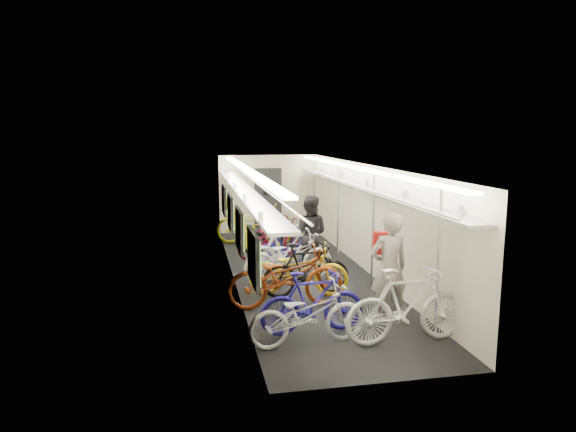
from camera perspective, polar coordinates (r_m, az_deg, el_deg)
name	(u,v)px	position (r m, az deg, el deg)	size (l,w,h in m)	color
train_car_shell	(280,197)	(11.66, -0.90, 2.18)	(10.00, 10.00, 10.00)	black
bicycle_0	(307,315)	(7.66, 2.16, -10.90)	(0.62, 1.78, 0.93)	silver
bicycle_1	(312,302)	(8.08, 2.73, -9.55)	(0.47, 1.67, 1.00)	#22178E
bicycle_2	(286,277)	(9.19, -0.21, -6.83)	(0.74, 2.11, 1.11)	maroon
bicycle_3	(306,270)	(9.81, 2.07, -5.97)	(0.49, 1.74, 1.05)	black
bicycle_4	(298,270)	(9.88, 1.16, -5.99)	(0.67, 1.91, 1.00)	yellow
bicycle_5	(286,251)	(11.12, -0.24, -3.86)	(0.54, 1.90, 1.14)	silver
bicycle_6	(289,257)	(10.81, 0.07, -4.55)	(0.68, 1.96, 1.03)	silver
bicycle_7	(287,247)	(11.86, -0.08, -3.49)	(0.45, 1.59, 0.95)	navy
bicycle_8	(272,238)	(12.78, -1.74, -2.43)	(0.67, 1.92, 1.01)	maroon
bicycle_9	(273,236)	(13.07, -1.66, -2.20)	(0.46, 1.64, 0.99)	black
bicycle_10	(253,224)	(14.26, -3.87, -0.94)	(0.75, 2.15, 1.13)	gold
bicycle_11	(407,306)	(7.88, 13.11, -9.67)	(0.55, 1.94, 1.16)	white
passenger_near	(389,268)	(8.54, 11.12, -5.73)	(0.67, 0.44, 1.84)	gray
passenger_mid	(309,234)	(11.38, 2.38, -2.03)	(0.84, 0.66, 1.74)	black
backpack	(381,243)	(8.72, 10.29, -2.95)	(0.26, 0.14, 0.38)	#B11511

